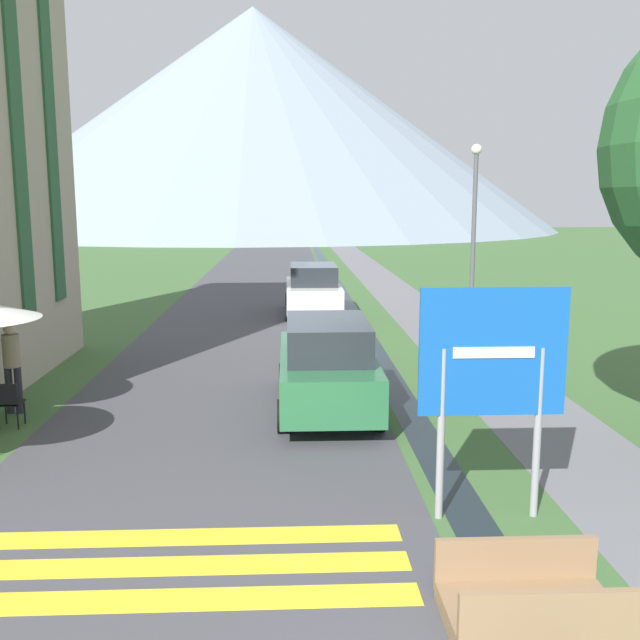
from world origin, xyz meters
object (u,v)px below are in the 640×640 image
(parked_car_near, at_px, (327,365))
(person_standing_terrace, at_px, (12,361))
(streetlamp, at_px, (474,232))
(parked_car_far, at_px, (313,290))
(road_sign, at_px, (492,371))
(footbridge, at_px, (531,603))
(cafe_chair_middle, at_px, (9,401))

(parked_car_near, xyz_separation_m, person_standing_terrace, (-6.08, 0.05, 0.12))
(parked_car_near, distance_m, streetlamp, 7.09)
(streetlamp, bearing_deg, parked_car_near, -128.68)
(parked_car_far, bearing_deg, parked_car_near, -90.72)
(parked_car_near, relative_size, streetlamp, 0.83)
(road_sign, xyz_separation_m, footbridge, (-0.23, -2.38, -1.75))
(parked_car_far, xyz_separation_m, person_standing_terrace, (-6.22, -11.64, 0.12))
(road_sign, distance_m, streetlamp, 10.49)
(cafe_chair_middle, bearing_deg, road_sign, -33.48)
(road_sign, bearing_deg, person_standing_terrace, 147.85)
(person_standing_terrace, bearing_deg, road_sign, -32.15)
(parked_car_far, bearing_deg, cafe_chair_middle, -115.34)
(footbridge, height_order, parked_car_far, parked_car_far)
(parked_car_far, xyz_separation_m, cafe_chair_middle, (-5.96, -12.59, -0.40))
(parked_car_far, distance_m, cafe_chair_middle, 13.94)
(person_standing_terrace, bearing_deg, parked_car_far, 61.87)
(footbridge, bearing_deg, streetlamp, 78.34)
(road_sign, height_order, parked_car_near, road_sign)
(parked_car_near, xyz_separation_m, streetlamp, (4.18, 5.22, 2.34))
(road_sign, relative_size, cafe_chair_middle, 3.57)
(streetlamp, bearing_deg, road_sign, -103.08)
(person_standing_terrace, bearing_deg, parked_car_near, -0.47)
(road_sign, distance_m, parked_car_far, 16.73)
(parked_car_near, distance_m, person_standing_terrace, 6.08)
(footbridge, relative_size, parked_car_far, 0.38)
(road_sign, relative_size, streetlamp, 0.55)
(cafe_chair_middle, bearing_deg, footbridge, -46.53)
(parked_car_far, bearing_deg, person_standing_terrace, -118.13)
(parked_car_near, distance_m, cafe_chair_middle, 5.90)
(footbridge, relative_size, streetlamp, 0.31)
(streetlamp, bearing_deg, cafe_chair_middle, -148.52)
(parked_car_near, bearing_deg, person_standing_terrace, 179.53)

